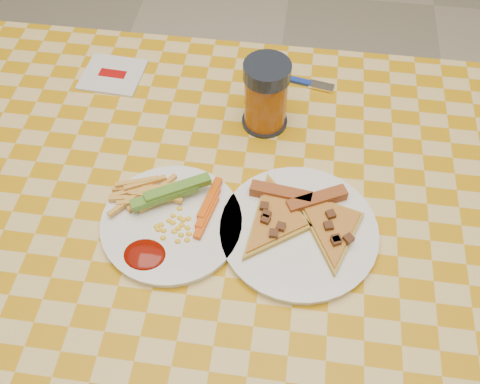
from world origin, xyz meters
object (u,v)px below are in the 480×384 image
object	(u,v)px
plate_left	(172,224)
drink_glass	(266,96)
table	(235,242)
plate_right	(299,232)

from	to	relation	value
plate_left	drink_glass	world-z (taller)	drink_glass
drink_glass	table	bearing A→B (deg)	-96.38
plate_right	drink_glass	world-z (taller)	drink_glass
plate_left	plate_right	size ratio (longest dim) A/B	0.90
plate_left	drink_glass	bearing A→B (deg)	63.71
plate_left	drink_glass	distance (m)	0.28
table	drink_glass	world-z (taller)	drink_glass
table	plate_right	xyz separation A→B (m)	(0.10, -0.02, 0.08)
table	plate_left	size ratio (longest dim) A/B	5.88
table	plate_right	size ratio (longest dim) A/B	5.29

